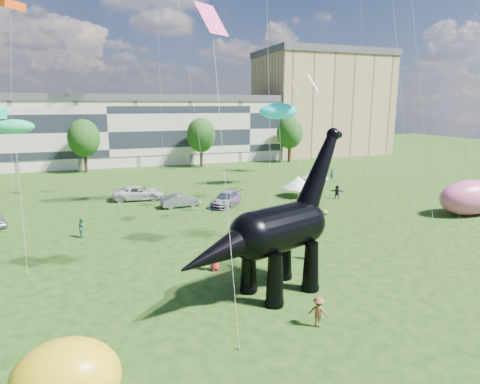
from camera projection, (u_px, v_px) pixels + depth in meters
name	position (u px, v px, depth m)	size (l,w,h in m)	color
ground	(298.00, 304.00, 22.90)	(220.00, 220.00, 0.00)	#16330C
terrace_row	(107.00, 133.00, 75.97)	(78.00, 11.00, 12.00)	beige
apartment_block	(321.00, 106.00, 93.57)	(28.00, 18.00, 22.00)	tan
tree_mid_left	(84.00, 135.00, 66.31)	(5.20, 5.20, 9.44)	#382314
tree_mid_right	(201.00, 132.00, 72.94)	(5.20, 5.20, 9.44)	#382314
tree_far_right	(290.00, 130.00, 78.90)	(5.20, 5.20, 9.44)	#382314
dinosaur_sculpture	(274.00, 233.00, 23.46)	(12.21, 5.93, 10.13)	black
car_grey	(180.00, 201.00, 44.71)	(1.52, 4.35, 1.43)	slate
car_white	(139.00, 193.00, 48.07)	(2.77, 6.02, 1.67)	silver
car_dark	(226.00, 199.00, 45.26)	(2.17, 5.34, 1.55)	#595960
gazebo_near	(298.00, 182.00, 49.54)	(4.70, 4.70, 2.59)	white
gazebo_far	(315.00, 173.00, 56.35)	(4.10, 4.10, 2.53)	silver
inflatable_pink	(470.00, 197.00, 41.36)	(7.32, 3.66, 3.66)	#D75386
inflatable_yellow	(67.00, 380.00, 14.41)	(3.86, 2.97, 2.97)	gold
visitors	(240.00, 222.00, 36.10)	(55.65, 36.56, 1.87)	teal
kites	(242.00, 34.00, 43.83)	(61.39, 50.79, 28.65)	red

